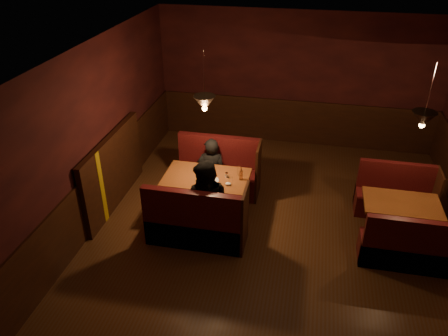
% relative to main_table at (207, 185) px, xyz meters
% --- Properties ---
extents(room, '(6.02, 7.02, 2.92)m').
position_rel_main_table_xyz_m(room, '(0.96, -0.33, 0.47)').
color(room, '#512B12').
rests_on(room, ground).
extents(main_table, '(1.40, 0.85, 0.98)m').
position_rel_main_table_xyz_m(main_table, '(0.00, 0.00, 0.00)').
color(main_table, brown).
rests_on(main_table, ground).
extents(main_bench_far, '(1.54, 0.55, 1.05)m').
position_rel_main_table_xyz_m(main_bench_far, '(0.02, 0.80, -0.24)').
color(main_bench_far, black).
rests_on(main_bench_far, ground).
extents(main_bench_near, '(1.54, 0.55, 1.05)m').
position_rel_main_table_xyz_m(main_bench_near, '(0.02, -0.80, -0.24)').
color(main_bench_near, black).
rests_on(main_bench_near, ground).
extents(second_table, '(1.15, 0.74, 0.65)m').
position_rel_main_table_xyz_m(second_table, '(3.10, 0.03, -0.10)').
color(second_table, brown).
rests_on(second_table, ground).
extents(second_bench_far, '(1.28, 0.48, 0.91)m').
position_rel_main_table_xyz_m(second_bench_far, '(3.13, 0.72, -0.29)').
color(second_bench_far, black).
rests_on(second_bench_far, ground).
extents(second_bench_near, '(1.28, 0.48, 0.91)m').
position_rel_main_table_xyz_m(second_bench_near, '(3.13, -0.66, -0.29)').
color(second_bench_near, black).
rests_on(second_bench_near, ground).
extents(diner_a, '(0.57, 0.42, 1.45)m').
position_rel_main_table_xyz_m(diner_a, '(-0.10, 0.69, 0.15)').
color(diner_a, black).
rests_on(diner_a, ground).
extents(diner_b, '(0.92, 0.78, 1.70)m').
position_rel_main_table_xyz_m(diner_b, '(0.16, -0.61, 0.27)').
color(diner_b, black).
rests_on(diner_b, ground).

